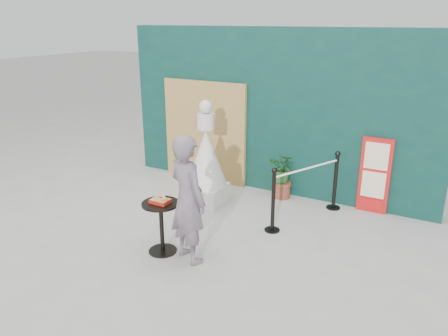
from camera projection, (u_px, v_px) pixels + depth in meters
ground at (181, 263)px, 5.90m from camera, size 60.00×60.00×0.00m
back_wall at (275, 112)px, 8.01m from camera, size 6.00×0.30×3.00m
bamboo_fence at (205, 132)px, 8.64m from camera, size 1.80×0.08×2.00m
woman at (188, 200)px, 5.73m from camera, size 0.75×0.63×1.76m
menu_board at (375, 176)px, 7.26m from camera, size 0.50×0.07×1.30m
statue at (206, 162)px, 7.60m from camera, size 0.72×0.72×1.85m
cafe_table at (161, 219)px, 6.03m from camera, size 0.52×0.52×0.75m
food_basket at (160, 200)px, 5.94m from camera, size 0.26×0.19×0.11m
planter at (283, 172)px, 7.90m from camera, size 0.51×0.44×0.86m
stanchion_barrier at (306, 191)px, 7.04m from camera, size 0.84×1.54×1.03m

